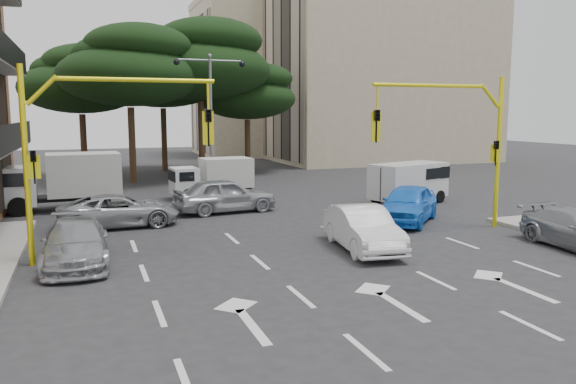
{
  "coord_description": "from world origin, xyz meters",
  "views": [
    {
      "loc": [
        -6.93,
        -16.2,
        4.59
      ],
      "look_at": [
        0.27,
        3.68,
        1.6
      ],
      "focal_mm": 35.0,
      "sensor_mm": 36.0,
      "label": 1
    }
  ],
  "objects_px": {
    "signal_mast_left": "(89,136)",
    "street_lamp_center": "(211,98)",
    "car_blue_compact": "(408,204)",
    "box_truck_a": "(62,182)",
    "car_silver_cross_b": "(225,195)",
    "car_white_hatch": "(363,228)",
    "car_silver_cross_a": "(119,211)",
    "van_white": "(409,183)",
    "car_silver_wagon": "(76,243)",
    "signal_mast_right": "(462,131)",
    "box_truck_b": "(212,178)"
  },
  "relations": [
    {
      "from": "signal_mast_left",
      "to": "street_lamp_center",
      "type": "height_order",
      "value": "street_lamp_center"
    },
    {
      "from": "car_blue_compact",
      "to": "box_truck_a",
      "type": "bearing_deg",
      "value": -165.73
    },
    {
      "from": "car_silver_cross_b",
      "to": "car_white_hatch",
      "type": "bearing_deg",
      "value": -169.79
    },
    {
      "from": "car_silver_cross_a",
      "to": "box_truck_a",
      "type": "distance_m",
      "value": 5.49
    },
    {
      "from": "signal_mast_left",
      "to": "car_white_hatch",
      "type": "relative_size",
      "value": 1.36
    },
    {
      "from": "car_silver_cross_b",
      "to": "box_truck_a",
      "type": "relative_size",
      "value": 0.86
    },
    {
      "from": "car_white_hatch",
      "to": "car_silver_cross_b",
      "type": "distance_m",
      "value": 9.04
    },
    {
      "from": "car_blue_compact",
      "to": "box_truck_a",
      "type": "xyz_separation_m",
      "value": [
        -13.79,
        8.12,
        0.56
      ]
    },
    {
      "from": "car_silver_cross_a",
      "to": "car_white_hatch",
      "type": "bearing_deg",
      "value": -135.49
    },
    {
      "from": "car_white_hatch",
      "to": "van_white",
      "type": "relative_size",
      "value": 1.05
    },
    {
      "from": "car_blue_compact",
      "to": "car_silver_wagon",
      "type": "height_order",
      "value": "car_blue_compact"
    },
    {
      "from": "signal_mast_right",
      "to": "box_truck_a",
      "type": "height_order",
      "value": "signal_mast_right"
    },
    {
      "from": "signal_mast_left",
      "to": "car_silver_cross_b",
      "type": "distance_m",
      "value": 9.66
    },
    {
      "from": "car_white_hatch",
      "to": "car_blue_compact",
      "type": "xyz_separation_m",
      "value": [
        4.01,
        3.65,
        0.06
      ]
    },
    {
      "from": "signal_mast_right",
      "to": "car_silver_cross_b",
      "type": "xyz_separation_m",
      "value": [
        -7.73,
        7.01,
        -3.08
      ]
    },
    {
      "from": "signal_mast_left",
      "to": "car_white_hatch",
      "type": "bearing_deg",
      "value": -10.82
    },
    {
      "from": "signal_mast_left",
      "to": "box_truck_a",
      "type": "relative_size",
      "value": 1.09
    },
    {
      "from": "car_white_hatch",
      "to": "signal_mast_left",
      "type": "bearing_deg",
      "value": 176.45
    },
    {
      "from": "car_silver_cross_b",
      "to": "box_truck_a",
      "type": "height_order",
      "value": "box_truck_a"
    },
    {
      "from": "signal_mast_left",
      "to": "car_white_hatch",
      "type": "xyz_separation_m",
      "value": [
        8.55,
        -1.63,
        -3.15
      ]
    },
    {
      "from": "signal_mast_right",
      "to": "signal_mast_left",
      "type": "height_order",
      "value": "same"
    },
    {
      "from": "box_truck_a",
      "to": "van_white",
      "type": "bearing_deg",
      "value": -105.46
    },
    {
      "from": "car_silver_wagon",
      "to": "car_silver_cross_a",
      "type": "distance_m",
      "value": 5.76
    },
    {
      "from": "signal_mast_left",
      "to": "car_silver_cross_a",
      "type": "bearing_deg",
      "value": 78.47
    },
    {
      "from": "car_silver_wagon",
      "to": "box_truck_b",
      "type": "xyz_separation_m",
      "value": [
        6.81,
        11.94,
        0.41
      ]
    },
    {
      "from": "car_silver_cross_a",
      "to": "box_truck_b",
      "type": "height_order",
      "value": "box_truck_b"
    },
    {
      "from": "car_white_hatch",
      "to": "car_silver_wagon",
      "type": "distance_m",
      "value": 9.17
    },
    {
      "from": "box_truck_b",
      "to": "van_white",
      "type": "bearing_deg",
      "value": -123.85
    },
    {
      "from": "car_silver_cross_a",
      "to": "box_truck_b",
      "type": "bearing_deg",
      "value": -42.31
    },
    {
      "from": "signal_mast_left",
      "to": "car_blue_compact",
      "type": "distance_m",
      "value": 13.09
    },
    {
      "from": "car_white_hatch",
      "to": "box_truck_b",
      "type": "height_order",
      "value": "box_truck_b"
    },
    {
      "from": "car_silver_cross_b",
      "to": "signal_mast_right",
      "type": "bearing_deg",
      "value": -139.14
    },
    {
      "from": "car_blue_compact",
      "to": "box_truck_b",
      "type": "distance_m",
      "value": 11.46
    },
    {
      "from": "car_silver_cross_b",
      "to": "box_truck_b",
      "type": "height_order",
      "value": "box_truck_b"
    },
    {
      "from": "street_lamp_center",
      "to": "car_silver_cross_b",
      "type": "bearing_deg",
      "value": -97.5
    },
    {
      "from": "car_silver_wagon",
      "to": "car_silver_cross_a",
      "type": "xyz_separation_m",
      "value": [
        1.59,
        5.53,
        -0.01
      ]
    },
    {
      "from": "signal_mast_right",
      "to": "car_silver_cross_b",
      "type": "bearing_deg",
      "value": 137.78
    },
    {
      "from": "car_blue_compact",
      "to": "car_silver_cross_b",
      "type": "distance_m",
      "value": 8.34
    },
    {
      "from": "car_silver_wagon",
      "to": "box_truck_b",
      "type": "relative_size",
      "value": 1.05
    },
    {
      "from": "car_silver_cross_b",
      "to": "van_white",
      "type": "xyz_separation_m",
      "value": [
        9.42,
        -0.64,
        0.25
      ]
    },
    {
      "from": "street_lamp_center",
      "to": "car_blue_compact",
      "type": "distance_m",
      "value": 14.08
    },
    {
      "from": "street_lamp_center",
      "to": "car_silver_cross_a",
      "type": "relative_size",
      "value": 1.63
    },
    {
      "from": "car_silver_cross_b",
      "to": "car_blue_compact",
      "type": "bearing_deg",
      "value": -133.69
    },
    {
      "from": "signal_mast_right",
      "to": "car_silver_cross_b",
      "type": "height_order",
      "value": "signal_mast_right"
    },
    {
      "from": "street_lamp_center",
      "to": "van_white",
      "type": "height_order",
      "value": "street_lamp_center"
    },
    {
      "from": "signal_mast_left",
      "to": "car_silver_cross_a",
      "type": "distance_m",
      "value": 6.2
    },
    {
      "from": "signal_mast_right",
      "to": "box_truck_b",
      "type": "height_order",
      "value": "signal_mast_right"
    },
    {
      "from": "box_truck_b",
      "to": "car_silver_wagon",
      "type": "bearing_deg",
      "value": 146.55
    },
    {
      "from": "car_silver_wagon",
      "to": "car_blue_compact",
      "type": "bearing_deg",
      "value": 11.21
    },
    {
      "from": "signal_mast_left",
      "to": "car_silver_wagon",
      "type": "bearing_deg",
      "value": -147.19
    }
  ]
}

